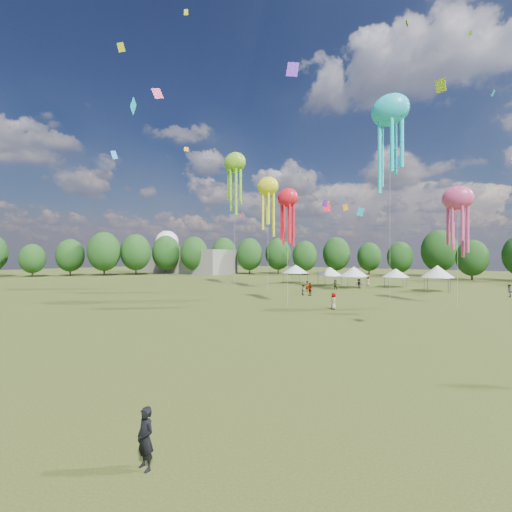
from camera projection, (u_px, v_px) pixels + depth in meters
The scene contains 10 objects.
ground at pixel (67, 380), 15.81m from camera, with size 300.00×300.00×0.00m, color #384416.
observer_main at pixel (145, 438), 9.24m from camera, with size 0.63×0.41×1.73m, color black.
spectator_near at pixel (303, 290), 50.03m from camera, with size 0.76×0.59×1.56m, color gray.
spectators_far at pixel (364, 287), 53.39m from camera, with size 27.87×32.77×1.92m.
festival_tents at pixel (355, 271), 63.25m from camera, with size 33.00×11.05×4.43m.
show_kites at pixel (316, 167), 50.52m from camera, with size 40.00×16.96×28.55m.
small_kites at pixel (345, 113), 51.03m from camera, with size 77.29×59.80×44.94m.
treeline at pixel (370, 253), 68.95m from camera, with size 201.57×95.24×13.43m.
hangar at pixel (183, 261), 116.24m from camera, with size 40.00×12.00×8.00m, color gray.
radome at pixel (167, 246), 130.41m from camera, with size 9.00×9.00×16.00m.
Camera 1 is at (16.63, -7.56, 6.03)m, focal length 22.99 mm.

